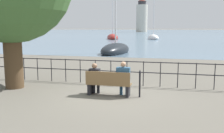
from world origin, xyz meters
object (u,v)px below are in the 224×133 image
object	(u,v)px
closed_umbrella	(140,82)
harbor_lighthouse	(142,17)
park_bench	(108,84)
sailboat_3	(153,38)
sailboat_0	(113,37)
seated_person_left	(95,77)
sailboat_1	(115,50)
seated_person_right	(123,77)

from	to	relation	value
closed_umbrella	harbor_lighthouse	world-z (taller)	harbor_lighthouse
park_bench	sailboat_3	distance (m)	44.86
sailboat_0	sailboat_3	size ratio (longest dim) A/B	0.74
closed_umbrella	sailboat_0	size ratio (longest dim) A/B	0.11
sailboat_3	closed_umbrella	bearing A→B (deg)	-103.62
seated_person_left	sailboat_1	distance (m)	15.13
park_bench	closed_umbrella	bearing A→B (deg)	2.57
seated_person_right	sailboat_1	size ratio (longest dim) A/B	0.13
sailboat_0	harbor_lighthouse	distance (m)	89.53
seated_person_right	sailboat_1	world-z (taller)	sailboat_1
park_bench	sailboat_0	distance (m)	45.25
park_bench	sailboat_0	world-z (taller)	sailboat_0
seated_person_right	harbor_lighthouse	size ratio (longest dim) A/B	0.07
park_bench	harbor_lighthouse	size ratio (longest dim) A/B	0.09
park_bench	sailboat_3	bearing A→B (deg)	92.00
seated_person_left	harbor_lighthouse	world-z (taller)	harbor_lighthouse
seated_person_right	sailboat_0	world-z (taller)	sailboat_0
seated_person_left	sailboat_0	size ratio (longest dim) A/B	0.13
sailboat_0	harbor_lighthouse	xyz separation A→B (m)	(-4.15, 89.07, 8.13)
closed_umbrella	seated_person_left	bearing A→B (deg)	179.03
seated_person_right	closed_umbrella	bearing A→B (deg)	-2.07
park_bench	closed_umbrella	distance (m)	1.14
park_bench	seated_person_left	xyz separation A→B (m)	(-0.53, 0.08, 0.22)
closed_umbrella	sailboat_1	world-z (taller)	sailboat_1
seated_person_left	seated_person_right	world-z (taller)	seated_person_right
sailboat_3	sailboat_1	bearing A→B (deg)	-109.97
sailboat_1	harbor_lighthouse	bearing A→B (deg)	100.57
seated_person_left	closed_umbrella	distance (m)	1.66
seated_person_left	sailboat_1	bearing A→B (deg)	99.69
park_bench	sailboat_1	world-z (taller)	sailboat_1
seated_person_right	sailboat_1	bearing A→B (deg)	103.62
harbor_lighthouse	closed_umbrella	bearing A→B (deg)	-83.36
park_bench	seated_person_right	size ratio (longest dim) A/B	1.29
seated_person_right	harbor_lighthouse	xyz separation A→B (m)	(-14.90, 133.07, 7.78)
closed_umbrella	sailboat_0	bearing A→B (deg)	104.45
closed_umbrella	sailboat_3	distance (m)	44.86
park_bench	harbor_lighthouse	bearing A→B (deg)	96.16
seated_person_right	sailboat_1	distance (m)	15.36
sailboat_1	sailboat_3	world-z (taller)	sailboat_3
sailboat_0	sailboat_1	world-z (taller)	sailboat_1
sailboat_3	park_bench	bearing A→B (deg)	-105.07
park_bench	closed_umbrella	xyz separation A→B (m)	(1.13, 0.05, 0.13)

